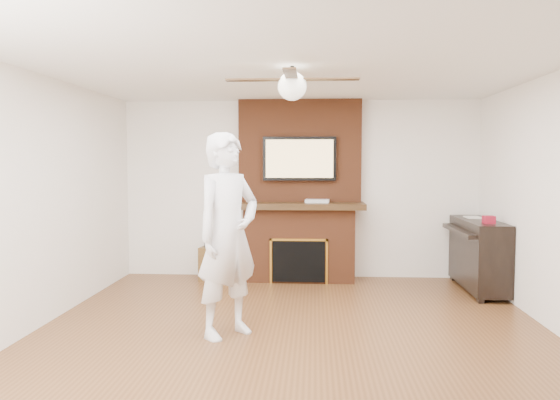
# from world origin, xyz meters

# --- Properties ---
(room_shell) EXTENTS (5.36, 5.86, 2.86)m
(room_shell) POSITION_xyz_m (0.00, 0.00, 1.25)
(room_shell) COLOR #59341A
(room_shell) RESTS_ON ground
(fireplace) EXTENTS (1.78, 0.64, 2.50)m
(fireplace) POSITION_xyz_m (0.00, 2.55, 1.00)
(fireplace) COLOR brown
(fireplace) RESTS_ON ground
(tv) EXTENTS (1.00, 0.08, 0.60)m
(tv) POSITION_xyz_m (0.00, 2.50, 1.68)
(tv) COLOR black
(tv) RESTS_ON fireplace
(ceiling_fan) EXTENTS (1.21, 1.21, 0.31)m
(ceiling_fan) POSITION_xyz_m (-0.00, 0.00, 2.33)
(ceiling_fan) COLOR black
(ceiling_fan) RESTS_ON room_shell
(person) EXTENTS (0.81, 0.83, 1.91)m
(person) POSITION_xyz_m (-0.60, 0.02, 0.95)
(person) COLOR white
(person) RESTS_ON ground
(side_table) EXTENTS (0.55, 0.55, 0.56)m
(side_table) POSITION_xyz_m (-1.10, 2.48, 0.26)
(side_table) COLOR #543818
(side_table) RESTS_ON ground
(piano) EXTENTS (0.51, 1.38, 0.99)m
(piano) POSITION_xyz_m (2.28, 2.00, 0.48)
(piano) COLOR black
(piano) RESTS_ON ground
(cable_box) EXTENTS (0.34, 0.21, 0.05)m
(cable_box) POSITION_xyz_m (0.25, 2.45, 1.10)
(cable_box) COLOR silver
(cable_box) RESTS_ON fireplace
(candle_orange) EXTENTS (0.07, 0.07, 0.12)m
(candle_orange) POSITION_xyz_m (-0.18, 2.38, 0.06)
(candle_orange) COLOR gold
(candle_orange) RESTS_ON ground
(candle_green) EXTENTS (0.07, 0.07, 0.09)m
(candle_green) POSITION_xyz_m (-0.04, 2.29, 0.04)
(candle_green) COLOR #307A36
(candle_green) RESTS_ON ground
(candle_cream) EXTENTS (0.08, 0.08, 0.12)m
(candle_cream) POSITION_xyz_m (0.13, 2.33, 0.06)
(candle_cream) COLOR #FCEAC9
(candle_cream) RESTS_ON ground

